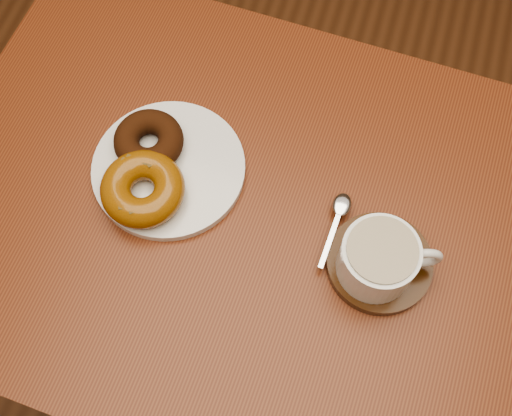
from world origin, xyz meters
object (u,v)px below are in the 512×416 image
(coffee_cup, at_px, (379,259))
(saucer, at_px, (379,263))
(cafe_table, at_px, (243,244))
(donut_plate, at_px, (169,168))

(coffee_cup, bearing_deg, saucer, 49.42)
(cafe_table, relative_size, saucer, 6.59)
(cafe_table, distance_m, coffee_cup, 0.26)
(cafe_table, xyz_separation_m, saucer, (0.19, -0.02, 0.14))
(coffee_cup, bearing_deg, donut_plate, 151.18)
(cafe_table, distance_m, donut_plate, 0.18)
(donut_plate, distance_m, coffee_cup, 0.31)
(saucer, distance_m, coffee_cup, 0.04)
(donut_plate, relative_size, saucer, 1.54)
(donut_plate, height_order, saucer, saucer)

